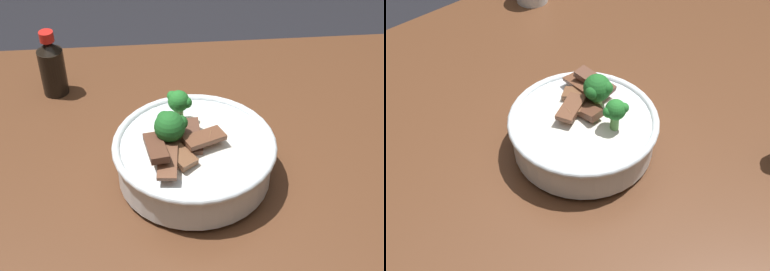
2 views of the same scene
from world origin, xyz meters
TOP-DOWN VIEW (x-y plane):
  - dining_table at (0.00, 0.00)m, footprint 1.52×0.96m
  - rice_bowl at (0.06, 0.08)m, footprint 0.24×0.24m

SIDE VIEW (x-z plane):
  - dining_table at x=0.00m, z-range 0.26..0.99m
  - rice_bowl at x=0.06m, z-range 0.72..0.85m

